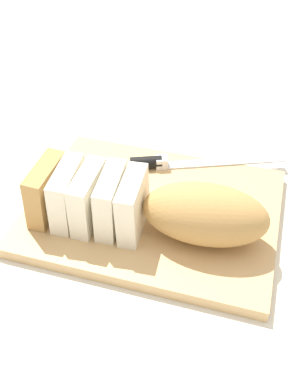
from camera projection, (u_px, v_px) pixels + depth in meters
ground_plane at (154, 215)px, 0.70m from camera, size 3.00×3.00×0.00m
cutting_board at (154, 211)px, 0.69m from camera, size 0.39×0.30×0.02m
bread_loaf at (153, 207)px, 0.62m from camera, size 0.35×0.12×0.09m
bread_knife at (170, 162)px, 0.76m from camera, size 0.26×0.13×0.02m
crumb_near_knife at (128, 212)px, 0.67m from camera, size 0.00×0.00×0.00m
crumb_near_loaf at (180, 210)px, 0.68m from camera, size 0.00×0.00×0.00m
crumb_stray_left at (101, 204)px, 0.69m from camera, size 0.01×0.01×0.01m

